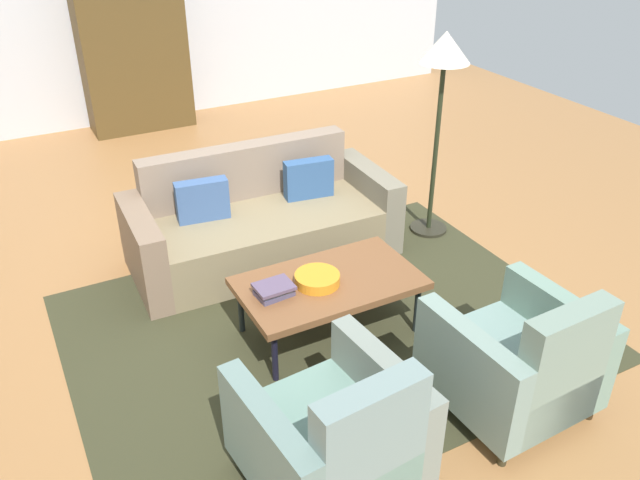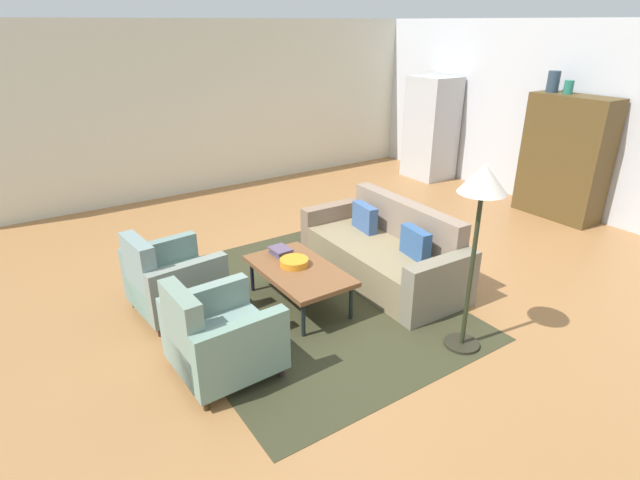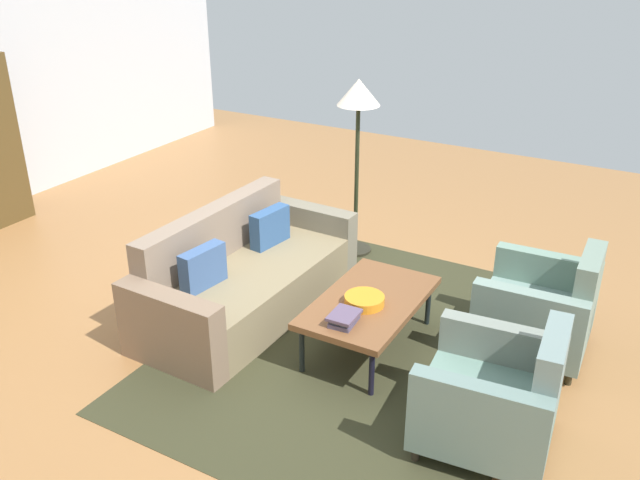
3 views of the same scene
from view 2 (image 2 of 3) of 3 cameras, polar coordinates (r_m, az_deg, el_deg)
name	(u,v)px [view 2 (image 2 of 3)]	position (r m, az deg, el deg)	size (l,w,h in m)	color
ground_plane	(362,287)	(5.73, 4.83, -5.31)	(10.62, 10.62, 0.00)	#A06D3E
wall_back	(596,123)	(8.48, 28.75, 11.51)	(8.85, 0.12, 2.80)	silver
wall_left	(203,109)	(9.01, -13.12, 14.28)	(0.12, 8.46, 2.80)	beige
area_rug	(303,302)	(5.42, -1.89, -7.03)	(3.40, 2.60, 0.01)	#353520
couch	(386,253)	(5.89, 7.50, -1.46)	(2.12, 0.96, 0.86)	#847454
coffee_table	(299,271)	(5.21, -2.41, -3.57)	(1.20, 0.70, 0.42)	black
armchair_left	(169,282)	(5.31, -16.68, -4.58)	(0.87, 0.87, 0.88)	#2C2720
armchair_right	(217,339)	(4.32, -11.60, -10.95)	(0.83, 0.83, 0.88)	#30271F
fruit_bowl	(294,262)	(5.25, -2.93, -2.51)	(0.30, 0.30, 0.07)	orange
book_stack	(280,251)	(5.49, -4.49, -1.27)	(0.25, 0.19, 0.08)	#504A68
cabinet	(565,158)	(8.36, 25.97, 8.34)	(1.20, 0.51, 1.80)	#523E1E
vase_tall	(553,81)	(8.39, 24.88, 15.95)	(0.17, 0.17, 0.30)	#2B3E50
vase_round	(569,87)	(8.26, 26.30, 15.24)	(0.13, 0.13, 0.19)	#24745F
refrigerator	(431,128)	(9.82, 12.45, 12.25)	(0.80, 0.73, 1.85)	#B7BABF
floor_lamp	(481,197)	(4.31, 17.77, 4.66)	(0.40, 0.40, 1.72)	#2A281C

